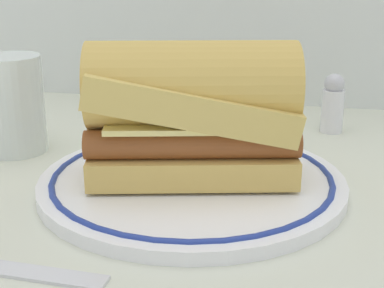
# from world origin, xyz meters

# --- Properties ---
(ground_plane) EXTENTS (1.50, 1.50, 0.00)m
(ground_plane) POSITION_xyz_m (0.00, 0.00, 0.00)
(ground_plane) COLOR beige
(plate) EXTENTS (0.29, 0.29, 0.01)m
(plate) POSITION_xyz_m (0.03, 0.02, 0.01)
(plate) COLOR white
(plate) RESTS_ON ground_plane
(sausage_sandwich) EXTENTS (0.21, 0.14, 0.13)m
(sausage_sandwich) POSITION_xyz_m (0.03, 0.02, 0.08)
(sausage_sandwich) COLOR tan
(sausage_sandwich) RESTS_ON plate
(drinking_glass) EXTENTS (0.07, 0.07, 0.11)m
(drinking_glass) POSITION_xyz_m (-0.20, 0.08, 0.05)
(drinking_glass) COLOR silver
(drinking_glass) RESTS_ON ground_plane
(salt_shaker) EXTENTS (0.03, 0.03, 0.07)m
(salt_shaker) POSITION_xyz_m (0.16, 0.23, 0.04)
(salt_shaker) COLOR white
(salt_shaker) RESTS_ON ground_plane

